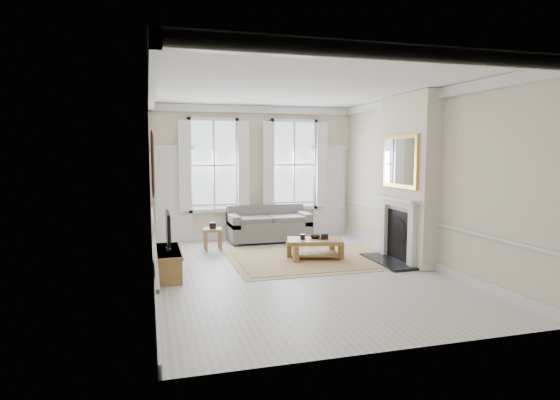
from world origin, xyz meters
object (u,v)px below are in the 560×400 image
object	(u,v)px
coffee_table	(315,243)
tv_stand	(168,263)
sofa	(269,226)
side_table	(213,233)

from	to	relation	value
coffee_table	tv_stand	distance (m)	3.06
sofa	tv_stand	distance (m)	3.77
side_table	coffee_table	world-z (taller)	side_table
side_table	sofa	bearing A→B (deg)	26.09
sofa	coffee_table	distance (m)	2.26
sofa	coffee_table	world-z (taller)	sofa
side_table	coffee_table	size ratio (longest dim) A/B	0.39
tv_stand	sofa	bearing A→B (deg)	46.71
sofa	side_table	distance (m)	1.67
coffee_table	sofa	bearing A→B (deg)	116.54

